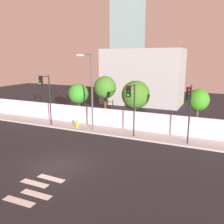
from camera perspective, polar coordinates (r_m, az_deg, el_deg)
ground_plane at (r=16.71m, az=-12.78°, el=-12.33°), size 80.00×80.00×0.00m
sidewalk at (r=23.26m, az=-0.54°, el=-4.54°), size 36.00×2.40×0.15m
perimeter_wall at (r=24.13m, az=0.74°, el=-1.50°), size 36.00×0.18×1.80m
crosswalk_marking at (r=14.16m, az=-21.32°, el=-17.80°), size 3.81×4.74×0.01m
traffic_light_left at (r=19.04m, az=17.79°, el=2.03°), size 0.34×1.84×4.78m
traffic_light_center at (r=20.21m, az=4.57°, el=2.89°), size 0.35×1.62×4.63m
traffic_light_right at (r=24.89m, az=-15.53°, el=5.08°), size 0.36×1.35×5.13m
street_lamp_curbside at (r=22.42m, az=-5.12°, el=6.12°), size 0.61×2.31×7.19m
fire_hydrant at (r=24.29m, az=-8.24°, el=-2.77°), size 0.44×0.26×0.74m
roadside_tree_leftmost at (r=26.87m, az=-8.00°, el=4.31°), size 2.22×2.22×4.22m
roadside_tree_midleft at (r=25.16m, az=-1.65°, el=5.78°), size 2.32×2.32×5.13m
roadside_tree_midright at (r=23.96m, az=5.62°, el=4.08°), size 2.80×2.80×4.81m
roadside_tree_rightmost at (r=22.80m, az=19.73°, el=2.63°), size 1.97×1.97×4.30m
low_building_distant at (r=37.20m, az=7.24°, el=8.24°), size 11.80×6.00×8.24m
tower_on_skyline at (r=51.66m, az=3.82°, el=23.53°), size 5.70×5.00×33.32m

